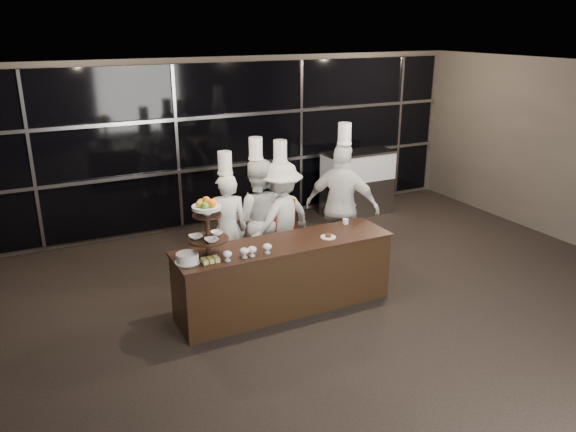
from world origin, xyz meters
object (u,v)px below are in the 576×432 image
display_stand (207,223)px  layer_cake (187,258)px  chef_b (257,217)px  chef_c (280,218)px  chef_a (227,227)px  chef_d (342,206)px  buffet_counter (285,275)px  display_case (357,180)px

display_stand → layer_cake: size_ratio=2.48×
chef_b → chef_c: (0.32, -0.12, -0.03)m
layer_cake → chef_a: bearing=50.8°
chef_b → chef_c: 0.34m
chef_a → chef_d: 1.75m
chef_b → chef_d: size_ratio=0.93×
buffet_counter → display_case: size_ratio=2.08×
buffet_counter → chef_b: 1.20m
display_stand → layer_cake: display_stand is taller
chef_a → display_stand: bearing=-120.7°
buffet_counter → display_stand: 1.33m
chef_c → chef_d: size_ratio=0.91×
layer_cake → chef_c: (1.70, 1.04, -0.11)m
chef_b → chef_c: bearing=-21.5°
display_stand → chef_b: (1.11, 1.11, -0.45)m
chef_b → chef_c: chef_b is taller
display_stand → buffet_counter: bearing=0.0°
layer_cake → chef_a: size_ratio=0.16×
display_case → layer_cake: bearing=-145.9°
display_stand → chef_c: (1.42, 0.99, -0.47)m
chef_c → layer_cake: bearing=-148.6°
buffet_counter → display_case: (2.95, 2.81, 0.22)m
display_stand → chef_a: 1.33m
buffet_counter → chef_c: size_ratio=1.41×
chef_b → display_case: bearing=30.8°
buffet_counter → layer_cake: layer_cake is taller
buffet_counter → display_case: bearing=43.6°
chef_a → chef_d: bearing=-8.4°
display_case → chef_a: bearing=-152.2°
display_stand → chef_a: bearing=59.3°
buffet_counter → chef_d: size_ratio=1.29×
chef_c → display_stand: bearing=-145.2°
display_stand → chef_d: (2.35, 0.80, -0.37)m
layer_cake → chef_d: 2.76m
chef_a → chef_c: chef_c is taller
chef_c → chef_d: bearing=-11.3°
buffet_counter → chef_a: bearing=109.3°
display_stand → display_case: bearing=35.4°
chef_a → chef_b: chef_b is taller
chef_d → chef_b: bearing=166.0°
buffet_counter → chef_b: chef_b is taller
display_stand → chef_d: 2.51m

